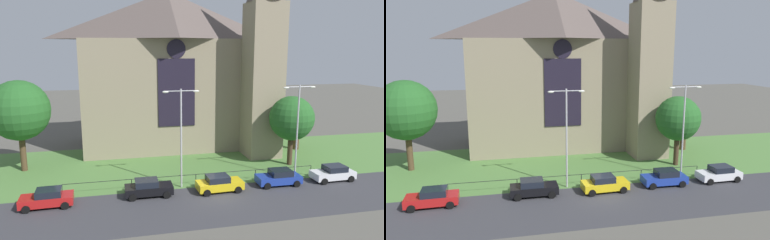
# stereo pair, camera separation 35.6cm
# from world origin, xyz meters

# --- Properties ---
(ground) EXTENTS (160.00, 160.00, 0.00)m
(ground) POSITION_xyz_m (0.00, 10.00, 0.00)
(ground) COLOR #56544C
(road_asphalt) EXTENTS (120.00, 8.00, 0.01)m
(road_asphalt) POSITION_xyz_m (0.00, -2.00, 0.00)
(road_asphalt) COLOR #38383D
(road_asphalt) RESTS_ON ground
(grass_verge) EXTENTS (120.00, 20.00, 0.01)m
(grass_verge) POSITION_xyz_m (0.00, 8.00, 0.00)
(grass_verge) COLOR #517F3D
(grass_verge) RESTS_ON ground
(church_building) EXTENTS (23.20, 16.20, 26.00)m
(church_building) POSITION_xyz_m (-0.64, 18.00, 10.27)
(church_building) COLOR gray
(church_building) RESTS_ON ground
(iron_railing) EXTENTS (24.23, 0.07, 1.13)m
(iron_railing) POSITION_xyz_m (-1.42, 2.50, 0.95)
(iron_railing) COLOR black
(iron_railing) RESTS_ON ground
(tree_left_far) EXTENTS (6.30, 6.30, 9.68)m
(tree_left_far) POSITION_xyz_m (-18.36, 10.73, 6.51)
(tree_left_far) COLOR #4C3823
(tree_left_far) RESTS_ON ground
(tree_right_near) EXTENTS (4.90, 4.90, 7.76)m
(tree_right_near) POSITION_xyz_m (10.33, 6.43, 5.28)
(tree_right_near) COLOR #423021
(tree_right_near) RESTS_ON ground
(tree_right_far) EXTENTS (4.17, 4.17, 6.44)m
(tree_right_far) POSITION_xyz_m (14.17, 12.12, 4.30)
(tree_right_far) COLOR #4C3823
(tree_right_far) RESTS_ON ground
(streetlamp_near) EXTENTS (3.37, 0.26, 9.30)m
(streetlamp_near) POSITION_xyz_m (-2.83, 2.40, 5.82)
(streetlamp_near) COLOR #B2B2B7
(streetlamp_near) RESTS_ON ground
(streetlamp_far) EXTENTS (3.37, 0.26, 9.40)m
(streetlamp_far) POSITION_xyz_m (8.83, 2.40, 5.87)
(streetlamp_far) COLOR #B2B2B7
(streetlamp_far) RESTS_ON ground
(parked_car_red) EXTENTS (4.26, 2.15, 1.51)m
(parked_car_red) POSITION_xyz_m (-14.44, 0.53, 0.74)
(parked_car_red) COLOR #B21919
(parked_car_red) RESTS_ON ground
(parked_car_black) EXTENTS (4.21, 2.05, 1.51)m
(parked_car_black) POSITION_xyz_m (-6.09, 0.98, 0.74)
(parked_car_black) COLOR black
(parked_car_black) RESTS_ON ground
(parked_car_yellow) EXTENTS (4.27, 2.16, 1.51)m
(parked_car_yellow) POSITION_xyz_m (0.33, 0.65, 0.74)
(parked_car_yellow) COLOR gold
(parked_car_yellow) RESTS_ON ground
(parked_car_blue) EXTENTS (4.23, 2.09, 1.51)m
(parked_car_blue) POSITION_xyz_m (6.37, 0.93, 0.74)
(parked_car_blue) COLOR #1E3899
(parked_car_blue) RESTS_ON ground
(parked_car_white) EXTENTS (4.24, 2.10, 1.51)m
(parked_car_white) POSITION_xyz_m (12.17, 0.92, 0.74)
(parked_car_white) COLOR silver
(parked_car_white) RESTS_ON ground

